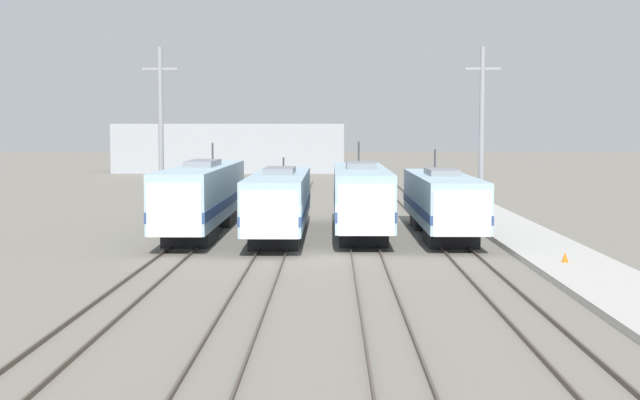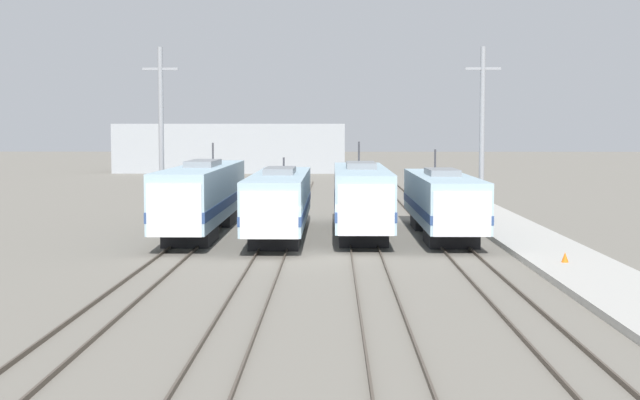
# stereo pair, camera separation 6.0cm
# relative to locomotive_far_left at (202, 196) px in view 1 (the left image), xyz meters

# --- Properties ---
(ground_plane) EXTENTS (400.00, 400.00, 0.00)m
(ground_plane) POSITION_rel_locomotive_far_left_xyz_m (7.03, -9.04, -2.24)
(ground_plane) COLOR slate
(rail_pair_far_left) EXTENTS (1.51, 120.00, 0.15)m
(rail_pair_far_left) POSITION_rel_locomotive_far_left_xyz_m (0.00, -9.04, -2.16)
(rail_pair_far_left) COLOR #4C4238
(rail_pair_far_left) RESTS_ON ground_plane
(rail_pair_center_left) EXTENTS (1.51, 120.00, 0.15)m
(rail_pair_center_left) POSITION_rel_locomotive_far_left_xyz_m (4.69, -9.04, -2.16)
(rail_pair_center_left) COLOR #4C4238
(rail_pair_center_left) RESTS_ON ground_plane
(rail_pair_center_right) EXTENTS (1.51, 120.00, 0.15)m
(rail_pair_center_right) POSITION_rel_locomotive_far_left_xyz_m (9.38, -9.04, -2.16)
(rail_pair_center_right) COLOR #4C4238
(rail_pair_center_right) RESTS_ON ground_plane
(rail_pair_far_right) EXTENTS (1.51, 120.00, 0.15)m
(rail_pair_far_right) POSITION_rel_locomotive_far_left_xyz_m (14.06, -9.04, -2.16)
(rail_pair_far_right) COLOR #4C4238
(rail_pair_far_right) RESTS_ON ground_plane
(locomotive_far_left) EXTENTS (2.98, 19.81, 5.33)m
(locomotive_far_left) POSITION_rel_locomotive_far_left_xyz_m (0.00, 0.00, 0.00)
(locomotive_far_left) COLOR #232326
(locomotive_far_left) RESTS_ON ground_plane
(locomotive_center_left) EXTENTS (3.09, 17.76, 4.46)m
(locomotive_center_left) POSITION_rel_locomotive_far_left_xyz_m (4.69, -1.68, -0.17)
(locomotive_center_left) COLOR #232326
(locomotive_center_left) RESTS_ON ground_plane
(locomotive_center_right) EXTENTS (3.10, 17.43, 5.42)m
(locomotive_center_right) POSITION_rel_locomotive_far_left_xyz_m (9.38, -0.53, -0.04)
(locomotive_center_right) COLOR #232326
(locomotive_center_right) RESTS_ON ground_plane
(locomotive_far_right) EXTENTS (3.13, 16.45, 4.96)m
(locomotive_far_right) POSITION_rel_locomotive_far_left_xyz_m (14.06, -1.33, -0.21)
(locomotive_far_right) COLOR #232326
(locomotive_far_right) RESTS_ON ground_plane
(catenary_tower_left) EXTENTS (2.21, 0.33, 11.30)m
(catenary_tower_left) POSITION_rel_locomotive_far_left_xyz_m (-3.03, 3.35, 3.61)
(catenary_tower_left) COLOR gray
(catenary_tower_left) RESTS_ON ground_plane
(catenary_tower_right) EXTENTS (2.21, 0.33, 11.30)m
(catenary_tower_right) POSITION_rel_locomotive_far_left_xyz_m (17.03, 3.35, 3.61)
(catenary_tower_right) COLOR gray
(catenary_tower_right) RESTS_ON ground_plane
(platform) EXTENTS (4.00, 120.00, 0.29)m
(platform) POSITION_rel_locomotive_far_left_xyz_m (18.56, -9.04, -2.09)
(platform) COLOR #B7B5AD
(platform) RESTS_ON ground_plane
(traffic_cone) EXTENTS (0.32, 0.32, 0.46)m
(traffic_cone) POSITION_rel_locomotive_far_left_xyz_m (18.09, -12.94, -1.72)
(traffic_cone) COLOR orange
(traffic_cone) RESTS_ON platform
(depot_building) EXTENTS (32.50, 12.61, 6.92)m
(depot_building) POSITION_rel_locomotive_far_left_xyz_m (-6.89, 77.32, 1.22)
(depot_building) COLOR #9EA3A8
(depot_building) RESTS_ON ground_plane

